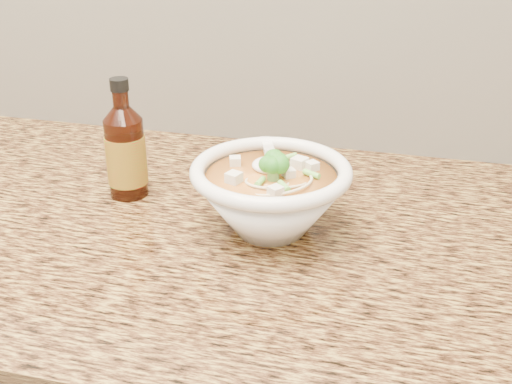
# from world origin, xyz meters

# --- Properties ---
(counter_slab) EXTENTS (4.00, 0.68, 0.04)m
(counter_slab) POSITION_xyz_m (0.00, 1.68, 0.88)
(counter_slab) COLOR #A4853C
(counter_slab) RESTS_ON cabinet
(soup_bowl) EXTENTS (0.21, 0.24, 0.12)m
(soup_bowl) POSITION_xyz_m (0.29, 1.67, 0.95)
(soup_bowl) COLOR white
(soup_bowl) RESTS_ON counter_slab
(hot_sauce_bottle) EXTENTS (0.07, 0.07, 0.18)m
(hot_sauce_bottle) POSITION_xyz_m (0.06, 1.72, 0.97)
(hot_sauce_bottle) COLOR #391207
(hot_sauce_bottle) RESTS_ON counter_slab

